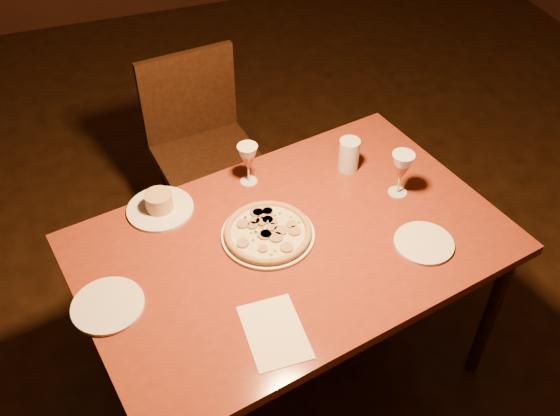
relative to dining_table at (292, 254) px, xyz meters
name	(u,v)px	position (x,y,z in m)	size (l,w,h in m)	color
floor	(314,359)	(0.11, 0.00, -0.70)	(7.00, 7.00, 0.00)	black
dining_table	(292,254)	(0.00, 0.00, 0.00)	(1.59, 1.19, 0.77)	maroon
chair_far	(203,145)	(-0.10, 0.94, -0.17)	(0.51, 0.51, 0.94)	black
pizza_plate	(268,232)	(-0.07, 0.05, 0.09)	(0.32, 0.32, 0.04)	white
ramekin_saucer	(160,205)	(-0.40, 0.30, 0.09)	(0.24, 0.24, 0.08)	white
wine_glass_far	(248,164)	(-0.05, 0.35, 0.15)	(0.08, 0.08, 0.17)	#A95146
wine_glass_right	(401,174)	(0.45, 0.10, 0.16)	(0.08, 0.08, 0.18)	#A95146
water_tumbler	(349,155)	(0.34, 0.29, 0.13)	(0.08, 0.08, 0.13)	silver
side_plate_left	(108,306)	(-0.63, -0.08, 0.07)	(0.22, 0.22, 0.01)	white
side_plate_near	(424,243)	(0.41, -0.16, 0.07)	(0.20, 0.20, 0.01)	white
menu_card	(275,332)	(-0.18, -0.34, 0.07)	(0.17, 0.25, 0.00)	white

